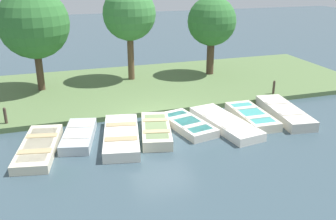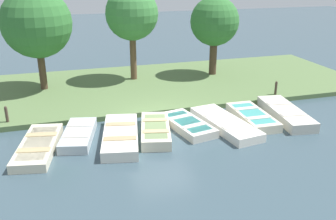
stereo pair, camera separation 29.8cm
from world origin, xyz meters
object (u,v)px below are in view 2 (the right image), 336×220
object	(u,v)px
rowboat_5	(225,123)
park_tree_far_left	(37,23)
rowboat_3	(155,130)
mooring_post_near	(7,117)
park_tree_left	(132,14)
mooring_post_far	(276,90)
rowboat_6	(252,117)
rowboat_0	(38,146)
park_tree_center	(215,22)
rowboat_4	(187,125)
rowboat_2	(121,136)
rowboat_7	(285,113)
rowboat_1	(78,135)

from	to	relation	value
rowboat_5	park_tree_far_left	xyz separation A→B (m)	(-6.65, -6.91, 3.30)
rowboat_3	rowboat_5	bearing A→B (deg)	101.35
mooring_post_near	park_tree_left	distance (m)	8.29
rowboat_3	mooring_post_far	world-z (taller)	mooring_post_far
rowboat_5	rowboat_6	bearing A→B (deg)	93.60
rowboat_0	park_tree_center	bearing A→B (deg)	136.62
mooring_post_far	rowboat_4	bearing A→B (deg)	-67.51
rowboat_2	rowboat_6	size ratio (longest dim) A/B	1.24
rowboat_4	mooring_post_far	size ratio (longest dim) A/B	3.24
rowboat_6	rowboat_2	bearing A→B (deg)	-84.69
rowboat_3	rowboat_7	xyz separation A→B (m)	(-0.13, 5.72, 0.01)
rowboat_6	rowboat_4	bearing A→B (deg)	-88.65
rowboat_2	park_tree_center	world-z (taller)	park_tree_center
rowboat_4	park_tree_far_left	world-z (taller)	park_tree_far_left
rowboat_4	rowboat_2	bearing A→B (deg)	-94.62
rowboat_7	mooring_post_near	world-z (taller)	mooring_post_near
rowboat_5	rowboat_6	size ratio (longest dim) A/B	1.29
park_tree_far_left	park_tree_left	world-z (taller)	park_tree_far_left
rowboat_5	park_tree_center	world-z (taller)	park_tree_center
mooring_post_far	rowboat_2	bearing A→B (deg)	-72.41
rowboat_3	rowboat_5	distance (m)	2.83
rowboat_1	rowboat_7	bearing A→B (deg)	101.13
rowboat_0	mooring_post_far	distance (m)	11.13
rowboat_4	rowboat_5	distance (m)	1.50
park_tree_far_left	park_tree_left	size ratio (longest dim) A/B	1.01
rowboat_6	mooring_post_far	size ratio (longest dim) A/B	3.26
rowboat_2	park_tree_far_left	bearing A→B (deg)	-146.64
rowboat_4	park_tree_center	world-z (taller)	park_tree_center
rowboat_1	mooring_post_near	distance (m)	3.28
rowboat_3	rowboat_2	bearing A→B (deg)	-72.12
rowboat_4	park_tree_left	world-z (taller)	park_tree_left
rowboat_7	rowboat_2	bearing A→B (deg)	-80.76
rowboat_1	park_tree_far_left	xyz separation A→B (m)	(-6.11, -1.26, 3.29)
mooring_post_far	park_tree_far_left	world-z (taller)	park_tree_far_left
rowboat_1	rowboat_6	size ratio (longest dim) A/B	0.96
rowboat_3	mooring_post_near	world-z (taller)	mooring_post_near
mooring_post_near	rowboat_3	bearing A→B (deg)	66.02
rowboat_0	rowboat_5	distance (m)	7.06
mooring_post_far	park_tree_center	xyz separation A→B (m)	(-4.32, -1.46, 2.71)
rowboat_4	mooring_post_near	bearing A→B (deg)	-119.71
rowboat_0	rowboat_1	distance (m)	1.49
park_tree_far_left	park_tree_center	size ratio (longest dim) A/B	1.14
rowboat_5	park_tree_left	world-z (taller)	park_tree_left
park_tree_far_left	park_tree_left	distance (m)	4.74
mooring_post_far	park_tree_left	xyz separation A→B (m)	(-4.62, -6.00, 3.24)
rowboat_3	park_tree_left	size ratio (longest dim) A/B	0.59
rowboat_1	rowboat_6	distance (m)	7.03
rowboat_3	mooring_post_far	size ratio (longest dim) A/B	3.42
rowboat_1	rowboat_3	distance (m)	2.86
rowboat_1	rowboat_2	xyz separation A→B (m)	(0.56, 1.48, 0.02)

